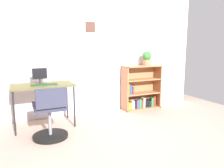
{
  "coord_description": "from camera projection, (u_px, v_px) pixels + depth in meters",
  "views": [
    {
      "loc": [
        -1.34,
        -2.11,
        1.37
      ],
      "look_at": [
        0.23,
        1.3,
        0.72
      ],
      "focal_mm": 35.34,
      "sensor_mm": 36.0,
      "label": 1
    }
  ],
  "objects": [
    {
      "name": "wall_back",
      "position": [
        84.0,
        54.0,
        4.39
      ],
      "size": [
        5.2,
        0.12,
        2.43
      ],
      "color": "silver",
      "rests_on": "ground_plane"
    },
    {
      "name": "keyboard",
      "position": [
        44.0,
        85.0,
        3.62
      ],
      "size": [
        0.41,
        0.12,
        0.02
      ],
      "primitive_type": "cube",
      "color": "#19371D",
      "rests_on": "desk"
    },
    {
      "name": "ground_plane",
      "position": [
        140.0,
        160.0,
        2.67
      ],
      "size": [
        6.24,
        6.24,
        0.0
      ],
      "primitive_type": "plane",
      "color": "tan"
    },
    {
      "name": "office_chair",
      "position": [
        50.0,
        116.0,
        3.23
      ],
      "size": [
        0.52,
        0.55,
        0.8
      ],
      "color": "black",
      "rests_on": "ground_plane"
    },
    {
      "name": "monitor",
      "position": [
        40.0,
        76.0,
        3.72
      ],
      "size": [
        0.24,
        0.15,
        0.27
      ],
      "color": "#262628",
      "rests_on": "desk"
    },
    {
      "name": "desk",
      "position": [
        43.0,
        88.0,
        3.71
      ],
      "size": [
        1.02,
        0.6,
        0.73
      ],
      "color": "brown",
      "rests_on": "ground_plane"
    },
    {
      "name": "bookshelf_low",
      "position": [
        140.0,
        90.0,
        4.85
      ],
      "size": [
        0.86,
        0.3,
        0.95
      ],
      "color": "#9C633E",
      "rests_on": "ground_plane"
    },
    {
      "name": "potted_plant_on_shelf",
      "position": [
        147.0,
        58.0,
        4.74
      ],
      "size": [
        0.2,
        0.2,
        0.31
      ],
      "color": "#9E6642",
      "rests_on": "bookshelf_low"
    }
  ]
}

